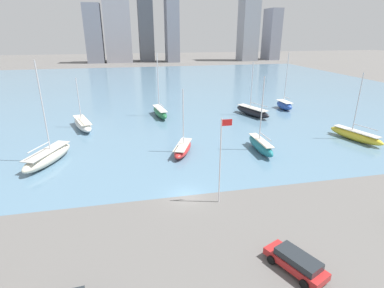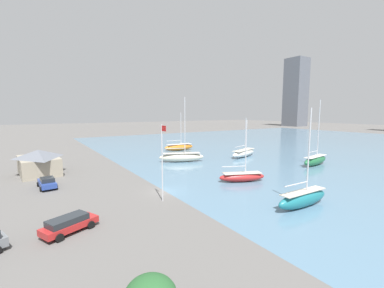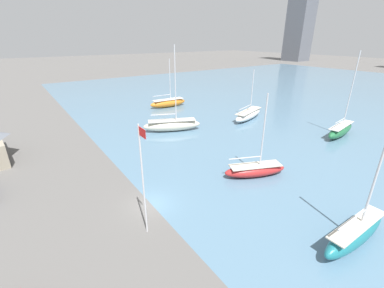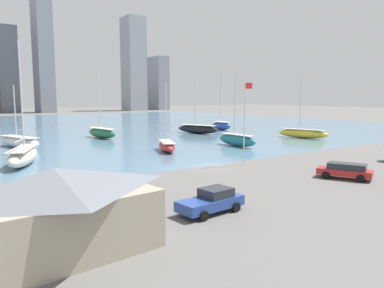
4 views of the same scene
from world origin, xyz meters
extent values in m
plane|color=#605E5B|center=(0.00, 0.00, 0.00)|extent=(500.00, 500.00, 0.00)
cylinder|color=silver|center=(3.42, -2.10, 4.99)|extent=(0.14, 0.14, 9.99)
cube|color=red|center=(4.04, -2.10, 9.49)|extent=(1.10, 0.03, 0.70)
cube|color=slate|center=(-99.55, 167.94, 26.96)|extent=(14.66, 13.73, 53.92)
ellipsoid|color=#B72828|center=(2.01, 13.21, 0.75)|extent=(5.02, 8.01, 1.48)
cube|color=beige|center=(2.01, 13.21, 1.44)|extent=(4.12, 6.57, 0.10)
cube|color=#2D2D33|center=(2.01, 13.21, 0.34)|extent=(0.69, 1.35, 0.67)
cylinder|color=silver|center=(2.24, 13.75, 5.87)|extent=(0.18, 0.18, 8.76)
cylinder|color=silver|center=(1.44, 11.87, 2.59)|extent=(1.73, 3.82, 0.14)
ellipsoid|color=orange|center=(-33.92, 21.65, 0.96)|extent=(2.92, 9.44, 1.92)
cube|color=silver|center=(-33.92, 21.65, 1.87)|extent=(2.39, 7.74, 0.10)
cube|color=#2D2D33|center=(-33.92, 21.65, 0.44)|extent=(0.27, 1.68, 0.86)
cylinder|color=silver|center=(-33.88, 22.35, 6.65)|extent=(0.18, 0.18, 9.45)
cylinder|color=silver|center=(-34.03, 20.01, 3.02)|extent=(0.45, 4.68, 0.14)
ellipsoid|color=#1E757F|center=(14.53, 11.36, 0.99)|extent=(1.79, 8.72, 1.97)
cube|color=beige|center=(14.53, 11.36, 1.93)|extent=(1.47, 7.15, 0.10)
cube|color=#2D2D33|center=(14.53, 11.36, 0.45)|extent=(0.18, 1.57, 0.89)
cylinder|color=silver|center=(14.54, 12.01, 7.00)|extent=(0.18, 0.18, 10.05)
cylinder|color=silver|center=(14.52, 9.92, 3.08)|extent=(0.18, 4.19, 0.14)
ellipsoid|color=white|center=(-15.38, 30.34, 0.91)|extent=(5.74, 10.85, 1.81)
cube|color=beige|center=(-15.38, 30.34, 1.77)|extent=(4.70, 8.90, 0.10)
cube|color=#2D2D33|center=(-15.38, 30.34, 0.41)|extent=(0.76, 1.86, 0.81)
cylinder|color=silver|center=(-15.63, 31.10, 5.92)|extent=(0.18, 0.18, 8.20)
cylinder|color=silver|center=(-14.80, 28.60, 2.92)|extent=(1.81, 5.04, 0.14)
ellipsoid|color=#236B3D|center=(0.86, 35.97, 1.00)|extent=(3.30, 9.64, 1.99)
cube|color=silver|center=(0.86, 35.97, 1.94)|extent=(2.71, 7.90, 0.10)
cube|color=#2D2D33|center=(0.86, 35.97, 0.45)|extent=(0.40, 1.71, 0.89)
cylinder|color=silver|center=(0.75, 36.67, 8.02)|extent=(0.18, 0.18, 12.06)
cylinder|color=silver|center=(1.07, 34.54, 3.09)|extent=(0.76, 4.28, 0.14)
ellipsoid|color=beige|center=(-18.19, 13.39, 1.03)|extent=(6.52, 10.57, 2.05)
cube|color=#BCB7AD|center=(-18.19, 13.39, 2.01)|extent=(5.34, 8.66, 0.10)
cube|color=#2D2D33|center=(-18.19, 13.39, 0.47)|extent=(0.90, 1.78, 0.92)
cylinder|color=silver|center=(-17.87, 14.11, 8.46)|extent=(0.18, 0.18, 12.80)
cylinder|color=silver|center=(-18.79, 12.03, 3.16)|extent=(1.96, 4.21, 0.14)
camera|label=1|loc=(-5.80, -30.74, 18.44)|focal=28.00mm
camera|label=2|loc=(32.61, -16.25, 11.53)|focal=24.00mm
camera|label=3|loc=(20.47, -9.17, 15.88)|focal=24.00mm
camera|label=4|loc=(-27.36, -34.65, 8.23)|focal=35.00mm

